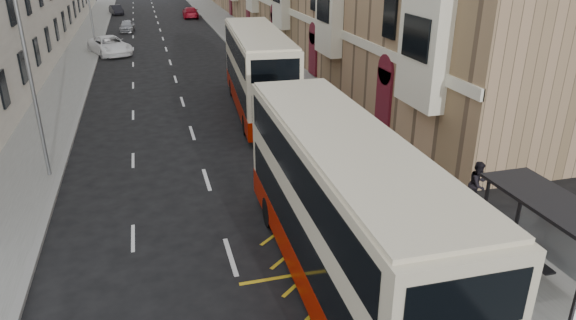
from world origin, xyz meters
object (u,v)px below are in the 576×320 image
object	(u,v)px
bus_shelter	(564,231)
double_decker_rear	(258,72)
double_decker_front	(341,211)
pedestrian_far	(456,219)
pedestrian_mid	(478,184)
white_van	(110,45)
car_dark	(116,10)
street_lamp_near	(30,70)
car_silver	(127,26)
car_red	(190,12)

from	to	relation	value
bus_shelter	double_decker_rear	bearing A→B (deg)	102.28
double_decker_front	pedestrian_far	bearing A→B (deg)	12.49
bus_shelter	pedestrian_mid	bearing A→B (deg)	78.71
double_decker_rear	pedestrian_far	world-z (taller)	double_decker_rear
pedestrian_far	white_van	bearing A→B (deg)	-68.75
double_decker_front	pedestrian_far	xyz separation A→B (m)	(4.36, 0.87, -1.38)
car_dark	pedestrian_far	bearing A→B (deg)	-92.27
street_lamp_near	white_van	xyz separation A→B (m)	(1.43, 26.83, -3.84)
double_decker_rear	car_silver	size ratio (longest dim) A/B	3.17
white_van	car_dark	world-z (taller)	white_van
double_decker_rear	pedestrian_far	bearing A→B (deg)	-75.03
street_lamp_near	pedestrian_far	bearing A→B (deg)	-34.63
bus_shelter	double_decker_front	size ratio (longest dim) A/B	0.36
street_lamp_near	white_van	size ratio (longest dim) A/B	1.39
white_van	double_decker_front	bearing A→B (deg)	-98.16
white_van	car_dark	distance (m)	28.90
pedestrian_mid	car_silver	bearing A→B (deg)	79.96
bus_shelter	pedestrian_mid	world-z (taller)	bus_shelter
street_lamp_near	car_silver	xyz separation A→B (m)	(2.74, 39.63, -3.99)
double_decker_rear	car_dark	size ratio (longest dim) A/B	3.10
white_van	car_dark	xyz separation A→B (m)	(-0.28, 28.90, -0.16)
white_van	car_red	bearing A→B (deg)	47.77
car_red	bus_shelter	bearing A→B (deg)	96.45
car_dark	pedestrian_mid	bearing A→B (deg)	-90.03
pedestrian_mid	street_lamp_near	bearing A→B (deg)	129.54
car_dark	car_red	world-z (taller)	car_red
white_van	car_silver	world-z (taller)	white_van
pedestrian_far	white_van	size ratio (longest dim) A/B	0.30
bus_shelter	double_decker_rear	size ratio (longest dim) A/B	0.35
pedestrian_far	car_red	bearing A→B (deg)	-84.58
street_lamp_near	pedestrian_mid	bearing A→B (deg)	-24.99
double_decker_front	car_silver	xyz separation A→B (m)	(-6.41, 49.84, -1.75)
car_silver	street_lamp_near	bearing A→B (deg)	-89.70
double_decker_rear	car_red	distance (m)	43.03
double_decker_rear	pedestrian_far	size ratio (longest dim) A/B	6.93
double_decker_rear	car_red	size ratio (longest dim) A/B	2.45
bus_shelter	double_decker_rear	distance (m)	19.48
car_red	car_silver	bearing A→B (deg)	54.05
double_decker_rear	bus_shelter	bearing A→B (deg)	-73.26
street_lamp_near	double_decker_front	size ratio (longest dim) A/B	0.67
pedestrian_far	car_red	world-z (taller)	pedestrian_far
pedestrian_far	pedestrian_mid	bearing A→B (deg)	-134.65
double_decker_front	car_red	world-z (taller)	double_decker_front
pedestrian_mid	car_dark	world-z (taller)	pedestrian_mid
bus_shelter	street_lamp_near	world-z (taller)	street_lamp_near
double_decker_front	pedestrian_mid	xyz separation A→B (m)	(6.56, 2.89, -1.36)
bus_shelter	car_silver	bearing A→B (deg)	102.94
car_silver	car_red	distance (m)	12.84
double_decker_front	pedestrian_far	world-z (taller)	double_decker_front
car_red	pedestrian_mid	bearing A→B (deg)	97.78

